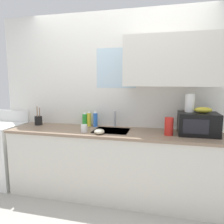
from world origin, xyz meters
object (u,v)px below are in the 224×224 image
Objects in this scene: dish_soap_bottle_green at (85,119)px; small_bowl at (99,132)px; microwave at (198,124)px; mug_white at (84,128)px; banana_bunch at (203,110)px; stove_range at (2,153)px; dish_soap_bottle_blue at (95,119)px; paper_towel_roll at (190,103)px; cereal_canister at (169,126)px; utensil_crock at (38,120)px; dish_soap_bottle_yellow at (89,119)px.

dish_soap_bottle_green is 1.63× the size of small_bowl.
microwave is 1.40m from mug_white.
banana_bunch is 1.47m from mug_white.
banana_bunch is at bearing 1.77° from microwave.
dish_soap_bottle_blue is (1.44, 0.20, 0.55)m from stove_range.
stove_range is 2.35× the size of microwave.
paper_towel_roll is at bearing 152.62° from microwave.
small_bowl is at bearing -169.73° from cereal_canister.
stove_range is 2.94m from banana_bunch.
utensil_crock reaches higher than stove_range.
microwave is 2.09× the size of paper_towel_roll.
dish_soap_bottle_yellow is (1.34, 0.21, 0.55)m from stove_range.
banana_bunch reaches higher than stove_range.
banana_bunch is 0.91× the size of paper_towel_roll.
stove_range is 1.56m from dish_soap_bottle_blue.
mug_white is (1.40, -0.14, 0.49)m from stove_range.
stove_range is at bearing -179.08° from microwave.
microwave is 1.36m from dish_soap_bottle_blue.
small_bowl is at bearing -15.26° from mug_white.
cereal_canister is 0.77× the size of utensil_crock.
utensil_crock is (-2.26, 0.07, -0.24)m from banana_bunch.
microwave is 1.20m from small_bowl.
cereal_canister is 0.84m from small_bowl.
paper_towel_roll is 1.69× the size of small_bowl.
utensil_crock reaches higher than microwave.
dish_soap_bottle_blue is 1.78× the size of small_bowl.
utensil_crock is (0.58, 0.12, 0.51)m from stove_range.
paper_towel_roll reaches higher than stove_range.
dish_soap_bottle_blue is at bearing -0.78° from dish_soap_bottle_green.
dish_soap_bottle_green reaches higher than mug_white.
dish_soap_bottle_yellow is at bearing 6.83° from utensil_crock.
dish_soap_bottle_blue reaches higher than small_bowl.
mug_white is (0.12, -0.35, -0.05)m from dish_soap_bottle_green.
microwave is at bearing 7.74° from mug_white.
paper_towel_roll is at bearing -0.54° from utensil_crock.
microwave reaches higher than dish_soap_bottle_yellow.
stove_range is at bearing 174.15° from mug_white.
paper_towel_roll reaches higher than banana_bunch.
dish_soap_bottle_green is at bearing 109.40° from mug_white.
stove_range is at bearing -179.06° from banana_bunch.
mug_white is 0.73× the size of small_bowl.
banana_bunch is 1.42m from dish_soap_bottle_blue.
paper_towel_roll is at bearing -4.43° from dish_soap_bottle_green.
microwave is 2.21m from utensil_crock.
dish_soap_bottle_green is (-1.41, 0.11, -0.28)m from paper_towel_roll.
utensil_crock is (-0.82, 0.26, 0.02)m from mug_white.
banana_bunch is at bearing -18.43° from paper_towel_roll.
mug_white is 0.34× the size of utensil_crock.
paper_towel_roll is 2.32× the size of mug_white.
dish_soap_bottle_blue is 0.45m from small_bowl.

